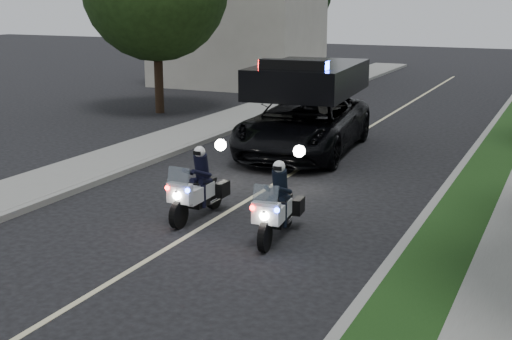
{
  "coord_description": "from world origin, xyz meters",
  "views": [
    {
      "loc": [
        6.75,
        -7.31,
        4.65
      ],
      "look_at": [
        0.62,
        5.72,
        1.0
      ],
      "focal_mm": 47.99,
      "sensor_mm": 36.0,
      "label": 1
    }
  ],
  "objects": [
    {
      "name": "police_moto_right",
      "position": [
        1.66,
        4.49,
        0.0
      ],
      "size": [
        0.86,
        1.9,
        1.56
      ],
      "primitive_type": null,
      "rotation": [
        0.0,
        0.0,
        0.12
      ],
      "color": "white",
      "rests_on": "ground"
    },
    {
      "name": "sidewalk_left",
      "position": [
        -5.2,
        10.0,
        0.08
      ],
      "size": [
        2.0,
        60.0,
        0.16
      ],
      "primitive_type": "cube",
      "color": "gray",
      "rests_on": "ground"
    },
    {
      "name": "tree_left_near",
      "position": [
        -8.76,
        16.34,
        0.0
      ],
      "size": [
        5.91,
        5.91,
        9.76
      ],
      "primitive_type": null,
      "rotation": [
        0.0,
        0.0,
        0.01
      ],
      "color": "#224115",
      "rests_on": "ground"
    },
    {
      "name": "lane_marking",
      "position": [
        0.0,
        10.0,
        0.0
      ],
      "size": [
        0.12,
        50.0,
        0.01
      ],
      "primitive_type": "cube",
      "color": "#BFB78C",
      "rests_on": "ground"
    },
    {
      "name": "police_suv",
      "position": [
        -0.66,
        11.9,
        0.0
      ],
      "size": [
        3.56,
        6.71,
        3.15
      ],
      "primitive_type": "imported",
      "rotation": [
        0.0,
        0.0,
        0.09
      ],
      "color": "black",
      "rests_on": "ground"
    },
    {
      "name": "curb_right",
      "position": [
        4.1,
        10.0,
        0.07
      ],
      "size": [
        0.2,
        60.0,
        0.15
      ],
      "primitive_type": "cube",
      "color": "gray",
      "rests_on": "ground"
    },
    {
      "name": "cyclist",
      "position": [
        -2.95,
        19.56,
        0.0
      ],
      "size": [
        0.58,
        0.4,
        1.59
      ],
      "primitive_type": "imported",
      "rotation": [
        0.0,
        0.0,
        3.11
      ],
      "color": "black",
      "rests_on": "ground"
    },
    {
      "name": "police_moto_left",
      "position": [
        -0.41,
        4.95,
        0.0
      ],
      "size": [
        0.65,
        1.85,
        1.57
      ],
      "primitive_type": null,
      "rotation": [
        0.0,
        0.0,
        0.0
      ],
      "color": "silver",
      "rests_on": "ground"
    },
    {
      "name": "grass_verge",
      "position": [
        4.8,
        10.0,
        0.08
      ],
      "size": [
        1.2,
        60.0,
        0.16
      ],
      "primitive_type": "cube",
      "color": "#193814",
      "rests_on": "ground"
    },
    {
      "name": "ground",
      "position": [
        0.0,
        0.0,
        0.0
      ],
      "size": [
        120.0,
        120.0,
        0.0
      ],
      "primitive_type": "plane",
      "color": "black",
      "rests_on": "ground"
    },
    {
      "name": "curb_left",
      "position": [
        -4.1,
        10.0,
        0.07
      ],
      "size": [
        0.2,
        60.0,
        0.15
      ],
      "primitive_type": "cube",
      "color": "gray",
      "rests_on": "ground"
    },
    {
      "name": "building_far",
      "position": [
        -10.0,
        26.0,
        3.5
      ],
      "size": [
        8.0,
        6.0,
        7.0
      ],
      "primitive_type": "cube",
      "color": "#A8A396",
      "rests_on": "ground"
    },
    {
      "name": "tree_left_far",
      "position": [
        -9.74,
        31.49,
        0.0
      ],
      "size": [
        6.81,
        6.81,
        9.85
      ],
      "primitive_type": null,
      "rotation": [
        0.0,
        0.0,
        0.17
      ],
      "color": "black",
      "rests_on": "ground"
    },
    {
      "name": "bicycle",
      "position": [
        -2.95,
        19.56,
        0.0
      ],
      "size": [
        0.72,
        1.78,
        0.91
      ],
      "primitive_type": "imported",
      "rotation": [
        0.0,
        0.0,
        0.07
      ],
      "color": "black",
      "rests_on": "ground"
    }
  ]
}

